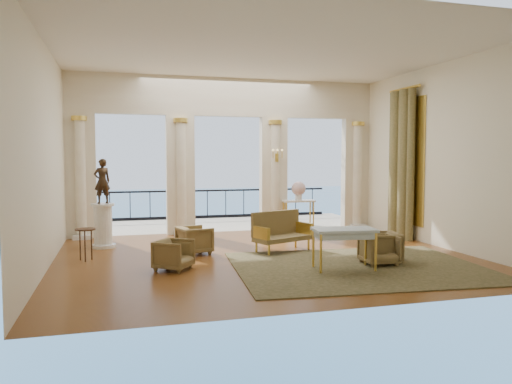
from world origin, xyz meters
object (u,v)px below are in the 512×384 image
object	(u,v)px
side_table	(85,233)
game_table	(344,233)
armchair_d	(195,239)
console_table	(298,205)
armchair_c	(382,246)
armchair_b	(379,248)
armchair_a	(174,253)
settee	(280,231)
statue	(102,181)
pedestal	(103,226)

from	to	relation	value
side_table	game_table	bearing A→B (deg)	-24.84
armchair_d	console_table	distance (m)	4.55
console_table	game_table	bearing A→B (deg)	-98.64
armchair_c	side_table	size ratio (longest dim) A/B	1.02
armchair_b	side_table	xyz separation A→B (m)	(-5.85, 2.05, 0.25)
console_table	armchair_a	bearing A→B (deg)	-132.40
armchair_c	armchair_b	bearing A→B (deg)	-32.60
console_table	side_table	xyz separation A→B (m)	(-5.92, -2.91, -0.17)
settee	console_table	distance (m)	3.35
armchair_c	armchair_d	xyz separation A→B (m)	(-3.68, 1.94, -0.00)
armchair_d	statue	world-z (taller)	statue
pedestal	game_table	bearing A→B (deg)	-39.64
armchair_d	side_table	distance (m)	2.38
armchair_d	armchair_a	bearing A→B (deg)	141.41
armchair_b	armchair_d	xyz separation A→B (m)	(-3.49, 2.16, 0.01)
game_table	statue	xyz separation A→B (m)	(-4.62, 3.83, 0.89)
settee	side_table	bearing A→B (deg)	157.54
armchair_d	pedestal	world-z (taller)	pedestal
armchair_d	console_table	xyz separation A→B (m)	(3.56, 2.80, 0.41)
side_table	statue	bearing A→B (deg)	78.16
armchair_a	console_table	size ratio (longest dim) A/B	0.67
armchair_b	settee	distance (m)	2.49
armchair_a	armchair_c	bearing A→B (deg)	-61.63
armchair_b	side_table	distance (m)	6.20
armchair_c	armchair_d	bearing A→B (deg)	-110.08
armchair_a	armchair_b	distance (m)	4.18
side_table	settee	bearing A→B (deg)	-0.55
armchair_a	side_table	xyz separation A→B (m)	(-1.73, 1.37, 0.26)
armchair_b	side_table	bearing A→B (deg)	163.06
armchair_b	settee	xyz separation A→B (m)	(-1.48, 2.00, 0.12)
statue	pedestal	bearing A→B (deg)	160.41
armchair_d	game_table	size ratio (longest dim) A/B	0.55
settee	side_table	xyz separation A→B (m)	(-4.37, 0.04, 0.13)
armchair_c	game_table	distance (m)	1.25
armchair_b	armchair_d	world-z (taller)	armchair_d
armchair_b	armchair_c	distance (m)	0.29
armchair_c	armchair_d	size ratio (longest dim) A/B	1.00
armchair_b	game_table	distance (m)	1.02
armchair_d	armchair_c	bearing A→B (deg)	-133.26
settee	pedestal	bearing A→B (deg)	136.73
game_table	statue	size ratio (longest dim) A/B	1.16
statue	armchair_c	bearing A→B (deg)	129.92
settee	pedestal	size ratio (longest dim) A/B	1.42
armchair_a	settee	world-z (taller)	settee
armchair_a	pedestal	xyz separation A→B (m)	(-1.40, 2.91, 0.19)
armchair_a	statue	bearing A→B (deg)	60.17
console_table	pedestal	bearing A→B (deg)	-164.19
armchair_d	statue	distance (m)	2.80
armchair_a	side_table	world-z (taller)	side_table
armchair_d	game_table	world-z (taller)	game_table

